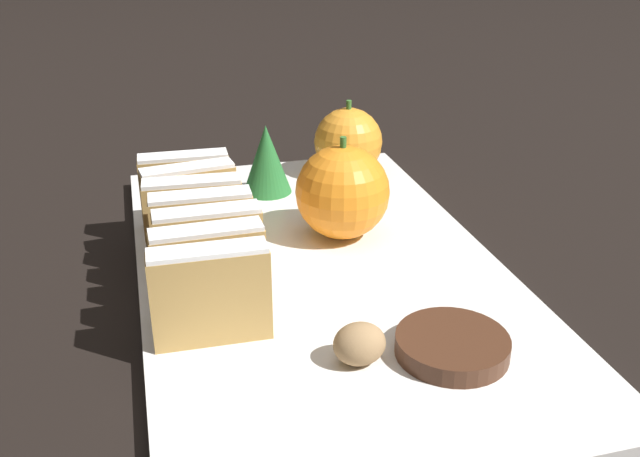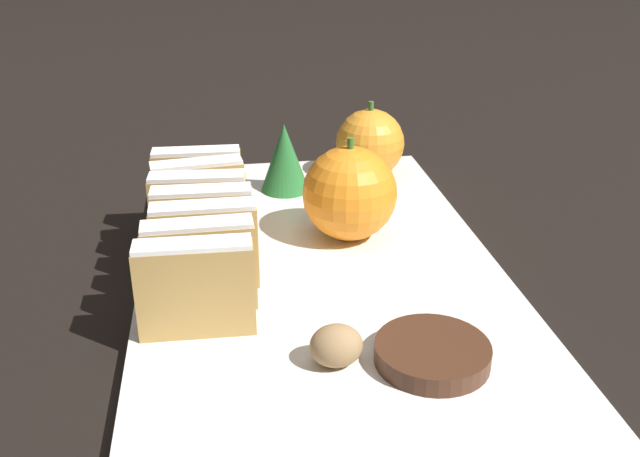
{
  "view_description": "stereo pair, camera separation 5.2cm",
  "coord_description": "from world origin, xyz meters",
  "px_view_note": "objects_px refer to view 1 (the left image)",
  "views": [
    {
      "loc": [
        -0.12,
        -0.45,
        0.26
      ],
      "look_at": [
        0.0,
        0.0,
        0.04
      ],
      "focal_mm": 40.0,
      "sensor_mm": 36.0,
      "label": 1
    },
    {
      "loc": [
        -0.07,
        -0.46,
        0.26
      ],
      "look_at": [
        0.0,
        0.0,
        0.04
      ],
      "focal_mm": 40.0,
      "sensor_mm": 36.0,
      "label": 2
    }
  ],
  "objects_px": {
    "orange_far": "(348,142)",
    "walnut": "(359,344)",
    "chocolate_cookie": "(452,345)",
    "orange_near": "(342,192)"
  },
  "relations": [
    {
      "from": "orange_far",
      "to": "walnut",
      "type": "xyz_separation_m",
      "value": [
        -0.08,
        -0.3,
        -0.02
      ]
    },
    {
      "from": "chocolate_cookie",
      "to": "orange_far",
      "type": "bearing_deg",
      "value": 84.74
    },
    {
      "from": "chocolate_cookie",
      "to": "walnut",
      "type": "bearing_deg",
      "value": 173.58
    },
    {
      "from": "orange_near",
      "to": "orange_far",
      "type": "distance_m",
      "value": 0.14
    },
    {
      "from": "orange_far",
      "to": "orange_near",
      "type": "bearing_deg",
      "value": -108.83
    },
    {
      "from": "orange_far",
      "to": "walnut",
      "type": "distance_m",
      "value": 0.31
    },
    {
      "from": "orange_far",
      "to": "chocolate_cookie",
      "type": "relative_size",
      "value": 1.08
    },
    {
      "from": "orange_far",
      "to": "walnut",
      "type": "bearing_deg",
      "value": -105.68
    },
    {
      "from": "walnut",
      "to": "orange_far",
      "type": "bearing_deg",
      "value": 74.32
    },
    {
      "from": "orange_near",
      "to": "orange_far",
      "type": "height_order",
      "value": "orange_near"
    }
  ]
}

